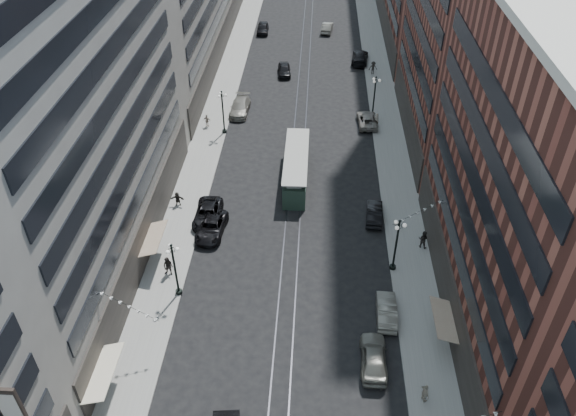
% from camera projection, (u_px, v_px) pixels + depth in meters
% --- Properties ---
extents(ground, '(220.00, 220.00, 0.00)m').
position_uv_depth(ground, '(301.00, 116.00, 72.58)').
color(ground, black).
rests_on(ground, ground).
extents(sidewalk_west, '(4.00, 180.00, 0.15)m').
position_uv_depth(sidewalk_west, '(227.00, 80.00, 80.88)').
color(sidewalk_west, gray).
rests_on(sidewalk_west, ground).
extents(sidewalk_east, '(4.00, 180.00, 0.15)m').
position_uv_depth(sidewalk_east, '(380.00, 83.00, 79.94)').
color(sidewalk_east, gray).
rests_on(sidewalk_east, ground).
extents(rail_west, '(0.12, 180.00, 0.02)m').
position_uv_depth(rail_west, '(298.00, 82.00, 80.48)').
color(rail_west, '#2D2D33').
rests_on(rail_west, ground).
extents(rail_east, '(0.12, 180.00, 0.02)m').
position_uv_depth(rail_east, '(308.00, 82.00, 80.42)').
color(rail_east, '#2D2D33').
rests_on(rail_east, ground).
extents(building_west_mid, '(8.00, 36.00, 28.00)m').
position_uv_depth(building_west_mid, '(72.00, 117.00, 43.43)').
color(building_west_mid, gray).
rests_on(building_west_mid, ground).
extents(building_east_mid, '(8.00, 30.00, 24.00)m').
position_uv_depth(building_east_mid, '(529.00, 190.00, 39.27)').
color(building_east_mid, brown).
rests_on(building_east_mid, ground).
extents(lamppost_sw_far, '(1.03, 1.14, 5.52)m').
position_uv_depth(lamppost_sw_far, '(175.00, 268.00, 45.85)').
color(lamppost_sw_far, black).
rests_on(lamppost_sw_far, sidewalk_west).
extents(lamppost_sw_mid, '(1.03, 1.14, 5.52)m').
position_uv_depth(lamppost_sw_mid, '(223.00, 111.00, 67.13)').
color(lamppost_sw_mid, black).
rests_on(lamppost_sw_mid, sidewalk_west).
extents(lamppost_se_far, '(1.03, 1.14, 5.52)m').
position_uv_depth(lamppost_se_far, '(396.00, 243.00, 48.22)').
color(lamppost_se_far, black).
rests_on(lamppost_se_far, sidewalk_east).
extents(lamppost_se_mid, '(1.03, 1.14, 5.52)m').
position_uv_depth(lamppost_se_mid, '(374.00, 96.00, 70.29)').
color(lamppost_se_mid, black).
rests_on(lamppost_se_mid, sidewalk_east).
extents(streetcar, '(2.50, 11.28, 3.12)m').
position_uv_depth(streetcar, '(296.00, 168.00, 60.32)').
color(streetcar, '#23382C').
rests_on(streetcar, ground).
extents(car_2, '(2.84, 5.39, 1.45)m').
position_uv_depth(car_2, '(211.00, 227.00, 53.64)').
color(car_2, black).
rests_on(car_2, ground).
extents(car_4, '(2.07, 4.90, 1.65)m').
position_uv_depth(car_4, '(374.00, 357.00, 41.60)').
color(car_4, slate).
rests_on(car_4, ground).
extents(pedestrian_2, '(1.01, 0.69, 1.90)m').
position_uv_depth(pedestrian_2, '(168.00, 266.00, 48.84)').
color(pedestrian_2, black).
rests_on(pedestrian_2, sidewalk_west).
extents(pedestrian_4, '(0.73, 1.08, 1.69)m').
position_uv_depth(pedestrian_4, '(425.00, 393.00, 39.00)').
color(pedestrian_4, '#B2A893').
rests_on(pedestrian_4, sidewalk_east).
extents(car_7, '(2.50, 5.39, 1.50)m').
position_uv_depth(car_7, '(208.00, 214.00, 55.19)').
color(car_7, black).
rests_on(car_7, ground).
extents(car_8, '(2.49, 5.71, 1.64)m').
position_uv_depth(car_8, '(240.00, 107.00, 72.71)').
color(car_8, gray).
rests_on(car_8, ground).
extents(car_9, '(2.07, 4.80, 1.62)m').
position_uv_depth(car_9, '(263.00, 28.00, 95.14)').
color(car_9, black).
rests_on(car_9, ground).
extents(car_10, '(1.90, 4.44, 1.42)m').
position_uv_depth(car_10, '(374.00, 213.00, 55.36)').
color(car_10, black).
rests_on(car_10, ground).
extents(car_11, '(2.55, 5.13, 1.40)m').
position_uv_depth(car_11, '(367.00, 120.00, 70.30)').
color(car_11, gray).
rests_on(car_11, ground).
extents(car_12, '(2.91, 5.95, 1.67)m').
position_uv_depth(car_12, '(360.00, 57.00, 85.46)').
color(car_12, black).
rests_on(car_12, ground).
extents(car_13, '(2.21, 4.61, 1.52)m').
position_uv_depth(car_13, '(284.00, 70.00, 81.97)').
color(car_13, black).
rests_on(car_13, ground).
extents(car_14, '(2.21, 4.85, 1.54)m').
position_uv_depth(car_14, '(327.00, 27.00, 95.52)').
color(car_14, '#656359').
rests_on(car_14, ground).
extents(pedestrian_5, '(1.43, 0.43, 1.53)m').
position_uv_depth(pedestrian_5, '(177.00, 199.00, 56.90)').
color(pedestrian_5, black).
rests_on(pedestrian_5, sidewalk_west).
extents(pedestrian_6, '(1.03, 0.67, 1.62)m').
position_uv_depth(pedestrian_6, '(207.00, 121.00, 69.55)').
color(pedestrian_6, '#AE9F90').
rests_on(pedestrian_6, sidewalk_west).
extents(pedestrian_7, '(1.03, 0.84, 1.86)m').
position_uv_depth(pedestrian_7, '(423.00, 239.00, 51.72)').
color(pedestrian_7, black).
rests_on(pedestrian_7, sidewalk_east).
extents(pedestrian_8, '(0.67, 0.48, 1.72)m').
position_uv_depth(pedestrian_8, '(376.00, 119.00, 69.73)').
color(pedestrian_8, '#A59A89').
rests_on(pedestrian_8, sidewalk_east).
extents(pedestrian_9, '(1.27, 0.59, 1.91)m').
position_uv_depth(pedestrian_9, '(373.00, 68.00, 81.66)').
color(pedestrian_9, black).
rests_on(pedestrian_9, sidewalk_east).
extents(car_extra_0, '(1.72, 4.48, 1.45)m').
position_uv_depth(car_extra_0, '(387.00, 311.00, 45.33)').
color(car_extra_0, slate).
rests_on(car_extra_0, ground).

